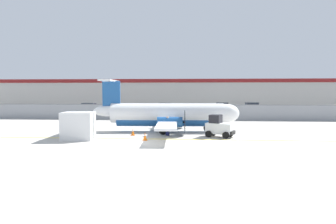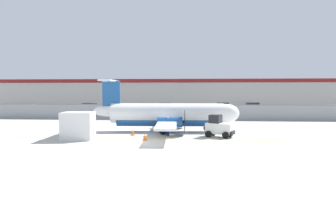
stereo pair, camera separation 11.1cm
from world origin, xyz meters
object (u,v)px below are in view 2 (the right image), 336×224
(commuter_airplane, at_px, (170,115))
(cargo_container, at_px, (78,126))
(baggage_tug, at_px, (219,127))
(parked_car_5, at_px, (222,107))
(parked_car_4, at_px, (201,110))
(parked_car_0, at_px, (89,107))
(ground_crew_worker, at_px, (167,125))
(traffic_cone_near_left, at_px, (133,132))
(parked_car_2, at_px, (138,110))
(parked_car_6, at_px, (253,107))
(traffic_cone_near_right, at_px, (145,136))
(parked_car_3, at_px, (166,108))
(parked_car_1, at_px, (115,108))

(commuter_airplane, distance_m, cargo_container, 8.78)
(baggage_tug, distance_m, parked_car_5, 31.62)
(parked_car_4, bearing_deg, commuter_airplane, -99.47)
(parked_car_0, bearing_deg, ground_crew_worker, 128.00)
(commuter_airplane, height_order, traffic_cone_near_left, commuter_airplane)
(traffic_cone_near_left, xyz_separation_m, parked_car_2, (-3.28, 20.94, 0.58))
(parked_car_6, bearing_deg, commuter_airplane, -121.35)
(parked_car_2, bearing_deg, traffic_cone_near_right, 106.66)
(baggage_tug, relative_size, parked_car_3, 0.60)
(parked_car_0, distance_m, parked_car_1, 5.66)
(parked_car_3, height_order, parked_car_4, same)
(baggage_tug, height_order, parked_car_2, baggage_tug)
(parked_car_2, relative_size, parked_car_4, 1.02)
(traffic_cone_near_left, bearing_deg, baggage_tug, -2.40)
(traffic_cone_near_left, bearing_deg, cargo_container, -148.44)
(baggage_tug, distance_m, parked_car_3, 28.76)
(parked_car_5, bearing_deg, parked_car_4, 74.34)
(parked_car_3, relative_size, parked_car_5, 0.99)
(baggage_tug, relative_size, parked_car_0, 0.59)
(ground_crew_worker, height_order, parked_car_3, same)
(parked_car_5, bearing_deg, cargo_container, 73.63)
(cargo_container, height_order, parked_car_5, cargo_container)
(commuter_airplane, relative_size, parked_car_6, 3.68)
(parked_car_0, bearing_deg, parked_car_4, 169.48)
(parked_car_0, relative_size, parked_car_2, 1.01)
(parked_car_3, bearing_deg, parked_car_2, -124.32)
(traffic_cone_near_left, relative_size, traffic_cone_near_right, 1.00)
(ground_crew_worker, height_order, parked_car_5, same)
(parked_car_0, xyz_separation_m, parked_car_6, (30.19, 5.04, 0.00))
(traffic_cone_near_right, relative_size, parked_car_6, 0.15)
(cargo_container, distance_m, parked_car_4, 25.58)
(parked_car_0, xyz_separation_m, parked_car_2, (10.14, -6.09, 0.00))
(parked_car_2, bearing_deg, ground_crew_worker, 112.12)
(ground_crew_worker, bearing_deg, traffic_cone_near_left, -55.87)
(ground_crew_worker, height_order, parked_car_0, same)
(traffic_cone_near_right, bearing_deg, cargo_container, 178.76)
(parked_car_5, bearing_deg, ground_crew_worker, 83.34)
(parked_car_4, xyz_separation_m, parked_car_6, (10.25, 11.18, 0.00))
(cargo_container, relative_size, parked_car_0, 0.59)
(baggage_tug, relative_size, parked_car_4, 0.61)
(baggage_tug, distance_m, cargo_container, 11.59)
(commuter_airplane, bearing_deg, parked_car_6, 61.99)
(commuter_airplane, bearing_deg, traffic_cone_near_left, -140.03)
(traffic_cone_near_left, xyz_separation_m, traffic_cone_near_right, (1.46, -2.55, 0.00))
(parked_car_3, bearing_deg, traffic_cone_near_right, -92.94)
(traffic_cone_near_left, height_order, parked_car_2, parked_car_2)
(parked_car_2, height_order, parked_car_4, same)
(parked_car_5, bearing_deg, parked_car_0, 17.05)
(parked_car_4, distance_m, parked_car_5, 11.12)
(cargo_container, xyz_separation_m, parked_car_4, (10.48, 23.33, -0.21))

